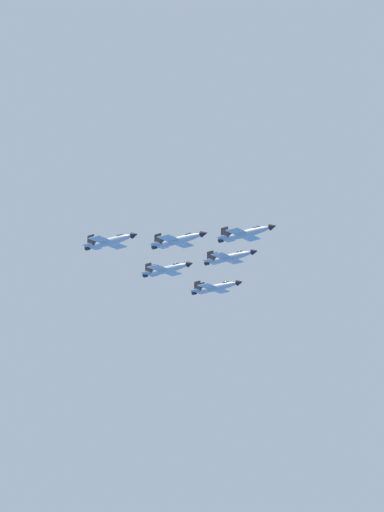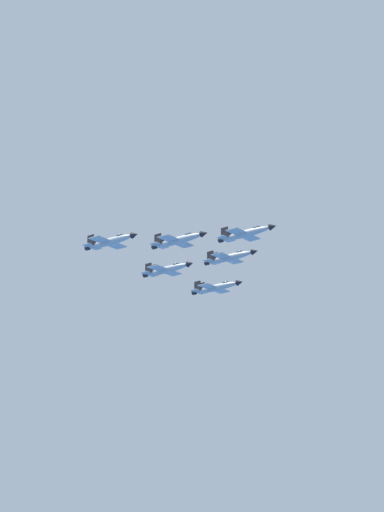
{
  "view_description": "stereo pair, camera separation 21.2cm",
  "coord_description": "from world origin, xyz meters",
  "px_view_note": "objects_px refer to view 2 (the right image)",
  "views": [
    {
      "loc": [
        160.7,
        -125.61,
        50.95
      ],
      "look_at": [
        -18.91,
        -35.88,
        117.7
      ],
      "focal_mm": 58.58,
      "sensor_mm": 36.0,
      "label": 1
    },
    {
      "loc": [
        160.8,
        -125.42,
        50.95
      ],
      "look_at": [
        -18.91,
        -35.88,
        117.7
      ],
      "focal_mm": 58.58,
      "sensor_mm": 36.0,
      "label": 2
    }
  ],
  "objects_px": {
    "jet_right_outer": "(110,241)",
    "jet_lead": "(246,233)",
    "jet_left_wingman": "(230,257)",
    "jet_slot_rear": "(167,269)",
    "jet_right_wingman": "(178,240)",
    "jet_left_outer": "(216,287)"
  },
  "relations": [
    {
      "from": "jet_right_outer",
      "to": "jet_lead",
      "type": "bearing_deg",
      "value": 39.6
    },
    {
      "from": "jet_left_wingman",
      "to": "jet_slot_rear",
      "type": "distance_m",
      "value": 16.78
    },
    {
      "from": "jet_right_wingman",
      "to": "jet_slot_rear",
      "type": "relative_size",
      "value": 1.0
    },
    {
      "from": "jet_left_outer",
      "to": "jet_right_outer",
      "type": "height_order",
      "value": "jet_right_outer"
    },
    {
      "from": "jet_slot_rear",
      "to": "jet_lead",
      "type": "bearing_deg",
      "value": 0.87
    },
    {
      "from": "jet_left_outer",
      "to": "jet_lead",
      "type": "bearing_deg",
      "value": -39.57
    },
    {
      "from": "jet_lead",
      "to": "jet_right_outer",
      "type": "bearing_deg",
      "value": -139.38
    },
    {
      "from": "jet_lead",
      "to": "jet_slot_rear",
      "type": "relative_size",
      "value": 1.0
    },
    {
      "from": "jet_left_wingman",
      "to": "jet_right_wingman",
      "type": "xyz_separation_m",
      "value": [
        9.0,
        -19.24,
        -1.16
      ]
    },
    {
      "from": "jet_left_wingman",
      "to": "jet_slot_rear",
      "type": "relative_size",
      "value": 0.99
    },
    {
      "from": "jet_lead",
      "to": "jet_left_outer",
      "type": "bearing_deg",
      "value": 139.89
    },
    {
      "from": "jet_slot_rear",
      "to": "jet_right_wingman",
      "type": "bearing_deg",
      "value": -39.49
    },
    {
      "from": "jet_lead",
      "to": "jet_right_wingman",
      "type": "xyz_separation_m",
      "value": [
        -6.82,
        -14.92,
        -1.94
      ]
    },
    {
      "from": "jet_left_wingman",
      "to": "jet_right_wingman",
      "type": "height_order",
      "value": "jet_left_wingman"
    },
    {
      "from": "jet_right_wingman",
      "to": "jet_left_outer",
      "type": "height_order",
      "value": "jet_right_wingman"
    },
    {
      "from": "jet_lead",
      "to": "jet_slot_rear",
      "type": "height_order",
      "value": "jet_lead"
    },
    {
      "from": "jet_lead",
      "to": "jet_right_outer",
      "type": "relative_size",
      "value": 1.01
    },
    {
      "from": "jet_right_wingman",
      "to": "jet_right_outer",
      "type": "xyz_separation_m",
      "value": [
        -6.82,
        -14.92,
        -0.5
      ]
    },
    {
      "from": "jet_right_wingman",
      "to": "jet_slot_rear",
      "type": "height_order",
      "value": "jet_right_wingman"
    },
    {
      "from": "jet_lead",
      "to": "jet_right_wingman",
      "type": "relative_size",
      "value": 1.0
    },
    {
      "from": "jet_left_wingman",
      "to": "jet_left_outer",
      "type": "bearing_deg",
      "value": 139.38
    },
    {
      "from": "jet_right_wingman",
      "to": "jet_left_outer",
      "type": "bearing_deg",
      "value": 111.05
    }
  ]
}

